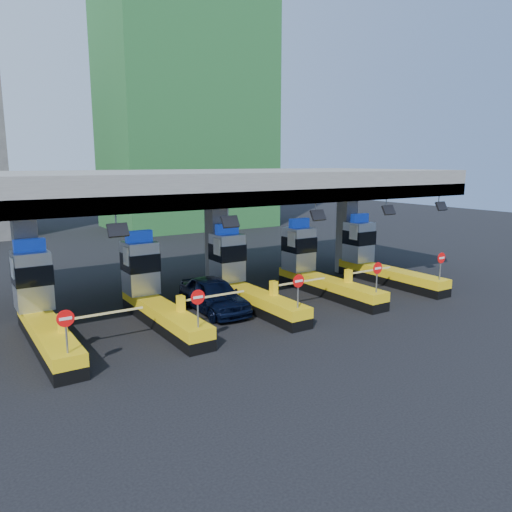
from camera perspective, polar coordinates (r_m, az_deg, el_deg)
ground at (r=26.65m, az=-1.33°, el=-5.61°), size 120.00×120.00×0.00m
toll_canopy at (r=28.10m, az=-4.48°, el=7.91°), size 28.00×12.09×7.00m
toll_lane_far_left at (r=23.15m, az=-23.41°, el=-5.45°), size 4.43×8.00×4.16m
toll_lane_left at (r=24.39m, az=-11.76°, el=-3.98°), size 4.43×8.00×4.16m
toll_lane_center at (r=26.53m, az=-1.65°, el=-2.57°), size 4.43×8.00×4.16m
toll_lane_right at (r=29.37m, az=6.71°, el=-1.33°), size 4.43×8.00×4.16m
toll_lane_far_right at (r=32.74m, az=13.47°, el=-0.31°), size 4.43×8.00×4.16m
bg_building_scaffold at (r=59.84m, az=-7.99°, el=16.85°), size 18.00×12.00×28.00m
van at (r=25.38m, az=-4.85°, el=-4.44°), size 2.22×5.19×1.75m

